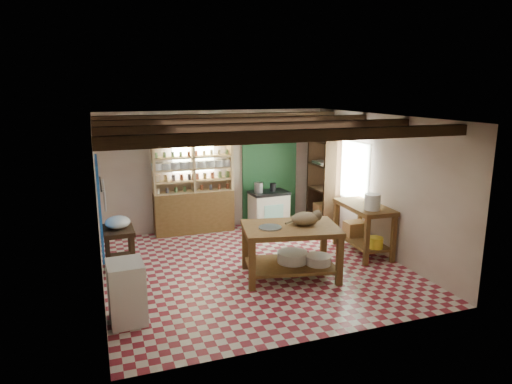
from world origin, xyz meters
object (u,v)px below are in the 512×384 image
object	(u,v)px
prep_table	(120,249)
right_counter	(363,229)
cat	(305,219)
white_cabinet	(127,292)
work_table	(290,252)
stove	(269,209)

from	to	relation	value
prep_table	right_counter	distance (m)	4.44
right_counter	cat	bearing A→B (deg)	-156.16
white_cabinet	prep_table	bearing A→B (deg)	86.98
work_table	prep_table	xyz separation A→B (m)	(-2.63, 1.28, -0.07)
stove	work_table	bearing A→B (deg)	-107.31
stove	cat	world-z (taller)	cat
stove	cat	distance (m)	2.82
prep_table	white_cabinet	bearing A→B (deg)	-91.73
white_cabinet	cat	distance (m)	3.03
stove	right_counter	size ratio (longest dim) A/B	0.63
stove	right_counter	world-z (taller)	right_counter
prep_table	cat	bearing A→B (deg)	-25.12
prep_table	right_counter	bearing A→B (deg)	-10.40
right_counter	cat	xyz separation A→B (m)	(-1.49, -0.57, 0.50)
right_counter	stove	bearing A→B (deg)	119.25
prep_table	right_counter	xyz separation A→B (m)	(4.38, -0.71, 0.10)
cat	white_cabinet	bearing A→B (deg)	-166.38
prep_table	white_cabinet	world-z (taller)	white_cabinet
white_cabinet	right_counter	world-z (taller)	right_counter
work_table	prep_table	world-z (taller)	work_table
work_table	white_cabinet	distance (m)	2.73
prep_table	work_table	bearing A→B (deg)	-27.15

